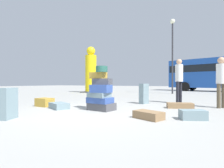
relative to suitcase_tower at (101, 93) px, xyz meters
The scene contains 15 objects.
ground_plane 0.72m from the suitcase_tower, 83.84° to the right, with size 80.00×80.00×0.00m, color #9E9E99.
suitcase_tower is the anchor object (origin of this frame).
suitcase_brown_upright_blue 2.62m from the suitcase_tower, 35.43° to the left, with size 0.80×0.32×0.17m, color olive.
suitcase_slate_left_side 2.57m from the suitcase_tower, ahead, with size 0.54×0.31×0.22m, color gray.
suitcase_slate_foreground_near 2.39m from the suitcase_tower, 120.34° to the right, with size 0.18×0.38×0.71m, color gray.
suitcase_tan_foreground_far 2.22m from the suitcase_tower, behind, with size 0.56×0.41×0.29m, color #B28C33.
suitcase_brown_white_trunk 1.78m from the suitcase_tower, 20.24° to the right, with size 0.65×0.38×0.17m, color olive.
suitcase_slate_right_side 2.26m from the suitcase_tower, 71.63° to the left, with size 0.23×0.33×0.79m, color gray.
suitcase_slate_behind_tower 1.45m from the suitcase_tower, 165.72° to the right, with size 0.71×0.43×0.19m, color gray.
person_bearded_onlooker 3.53m from the suitcase_tower, 56.23° to the left, with size 0.30×0.32×1.78m.
person_tourist_with_camera 5.91m from the suitcase_tower, 117.61° to the left, with size 0.30×0.33×1.70m.
person_passerby_in_red 3.96m from the suitcase_tower, 32.89° to the left, with size 0.30×0.30×1.67m.
yellow_dummy_statue 9.66m from the suitcase_tower, 125.43° to the left, with size 1.33×1.33×3.90m.
parked_bus 15.51m from the suitcase_tower, 71.91° to the left, with size 10.00×4.71×3.15m.
lamp_post 9.85m from the suitcase_tower, 84.61° to the left, with size 0.36×0.36×5.67m.
Camera 1 is at (2.58, -4.00, 0.82)m, focal length 27.62 mm.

